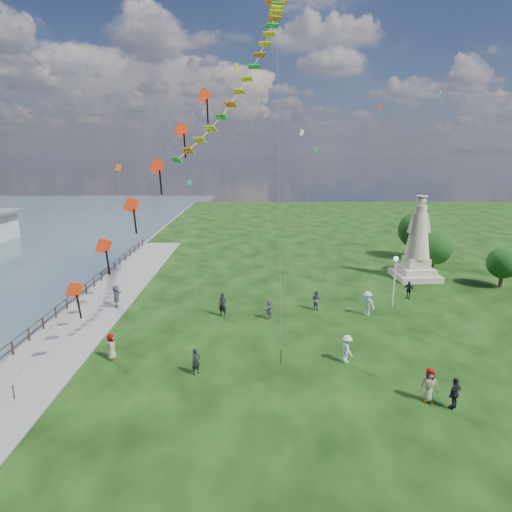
{
  "coord_description": "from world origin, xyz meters",
  "views": [
    {
      "loc": [
        -1.1,
        -20.71,
        12.49
      ],
      "look_at": [
        -1.0,
        8.0,
        5.5
      ],
      "focal_mm": 30.0,
      "sensor_mm": 36.0,
      "label": 1
    }
  ],
  "objects_px": {
    "person_6": "(223,305)",
    "person_5": "(117,297)",
    "statue": "(417,248)",
    "person_10": "(111,347)",
    "person_8": "(367,303)",
    "person_9": "(409,290)",
    "lamppost": "(395,271)",
    "person_2": "(347,349)",
    "person_4": "(429,385)",
    "person_3": "(455,393)",
    "person_7": "(316,300)",
    "person_11": "(269,309)",
    "person_0": "(196,362)"
  },
  "relations": [
    {
      "from": "statue",
      "to": "person_11",
      "type": "bearing_deg",
      "value": -148.18
    },
    {
      "from": "person_10",
      "to": "person_11",
      "type": "distance_m",
      "value": 11.94
    },
    {
      "from": "person_2",
      "to": "statue",
      "type": "bearing_deg",
      "value": -47.93
    },
    {
      "from": "person_6",
      "to": "person_9",
      "type": "distance_m",
      "value": 16.44
    },
    {
      "from": "statue",
      "to": "person_9",
      "type": "distance_m",
      "value": 7.28
    },
    {
      "from": "person_3",
      "to": "person_8",
      "type": "height_order",
      "value": "person_8"
    },
    {
      "from": "lamppost",
      "to": "person_9",
      "type": "height_order",
      "value": "lamppost"
    },
    {
      "from": "statue",
      "to": "person_10",
      "type": "distance_m",
      "value": 30.68
    },
    {
      "from": "person_10",
      "to": "person_4",
      "type": "bearing_deg",
      "value": -109.4
    },
    {
      "from": "person_0",
      "to": "person_8",
      "type": "distance_m",
      "value": 15.27
    },
    {
      "from": "statue",
      "to": "person_0",
      "type": "relative_size",
      "value": 5.29
    },
    {
      "from": "person_4",
      "to": "person_7",
      "type": "xyz_separation_m",
      "value": [
        -3.91,
        13.25,
        -0.09
      ]
    },
    {
      "from": "person_5",
      "to": "person_10",
      "type": "distance_m",
      "value": 9.26
    },
    {
      "from": "person_3",
      "to": "person_9",
      "type": "xyz_separation_m",
      "value": [
        3.49,
        16.49,
        -0.05
      ]
    },
    {
      "from": "person_0",
      "to": "person_10",
      "type": "xyz_separation_m",
      "value": [
        -5.47,
        1.89,
        0.04
      ]
    },
    {
      "from": "statue",
      "to": "person_8",
      "type": "distance_m",
      "value": 12.79
    },
    {
      "from": "person_7",
      "to": "person_11",
      "type": "bearing_deg",
      "value": 71.71
    },
    {
      "from": "person_3",
      "to": "person_5",
      "type": "bearing_deg",
      "value": -70.01
    },
    {
      "from": "person_2",
      "to": "person_4",
      "type": "distance_m",
      "value": 5.39
    },
    {
      "from": "person_2",
      "to": "person_7",
      "type": "height_order",
      "value": "person_2"
    },
    {
      "from": "lamppost",
      "to": "person_9",
      "type": "distance_m",
      "value": 3.79
    },
    {
      "from": "person_7",
      "to": "person_10",
      "type": "height_order",
      "value": "person_10"
    },
    {
      "from": "person_9",
      "to": "person_8",
      "type": "bearing_deg",
      "value": -95.78
    },
    {
      "from": "person_5",
      "to": "person_11",
      "type": "xyz_separation_m",
      "value": [
        12.44,
        -2.34,
        -0.17
      ]
    },
    {
      "from": "person_0",
      "to": "person_10",
      "type": "bearing_deg",
      "value": 116.37
    },
    {
      "from": "person_8",
      "to": "statue",
      "type": "bearing_deg",
      "value": 95.23
    },
    {
      "from": "person_0",
      "to": "person_9",
      "type": "bearing_deg",
      "value": -6.75
    },
    {
      "from": "person_8",
      "to": "person_11",
      "type": "xyz_separation_m",
      "value": [
        -7.71,
        -0.69,
        -0.21
      ]
    },
    {
      "from": "statue",
      "to": "person_10",
      "type": "bearing_deg",
      "value": -148.96
    },
    {
      "from": "statue",
      "to": "person_7",
      "type": "xyz_separation_m",
      "value": [
        -11.31,
        -8.83,
        -2.35
      ]
    },
    {
      "from": "person_4",
      "to": "person_9",
      "type": "bearing_deg",
      "value": 83.87
    },
    {
      "from": "person_2",
      "to": "person_9",
      "type": "bearing_deg",
      "value": -51.01
    },
    {
      "from": "statue",
      "to": "person_4",
      "type": "bearing_deg",
      "value": -112.14
    },
    {
      "from": "person_2",
      "to": "person_5",
      "type": "bearing_deg",
      "value": 44.09
    },
    {
      "from": "statue",
      "to": "person_4",
      "type": "xyz_separation_m",
      "value": [
        -7.4,
        -22.09,
        -2.26
      ]
    },
    {
      "from": "person_0",
      "to": "person_6",
      "type": "bearing_deg",
      "value": 39.89
    },
    {
      "from": "person_2",
      "to": "person_10",
      "type": "relative_size",
      "value": 1.05
    },
    {
      "from": "lamppost",
      "to": "person_2",
      "type": "xyz_separation_m",
      "value": [
        -5.78,
        -9.44,
        -2.27
      ]
    },
    {
      "from": "person_7",
      "to": "person_10",
      "type": "xyz_separation_m",
      "value": [
        -13.85,
        -8.57,
        0.01
      ]
    },
    {
      "from": "statue",
      "to": "person_11",
      "type": "xyz_separation_m",
      "value": [
        -15.19,
        -10.82,
        -2.4
      ]
    },
    {
      "from": "person_2",
      "to": "person_8",
      "type": "bearing_deg",
      "value": -39.65
    },
    {
      "from": "person_6",
      "to": "statue",
      "type": "bearing_deg",
      "value": 47.23
    },
    {
      "from": "person_9",
      "to": "person_11",
      "type": "height_order",
      "value": "person_9"
    },
    {
      "from": "person_8",
      "to": "person_9",
      "type": "distance_m",
      "value": 6.02
    },
    {
      "from": "person_2",
      "to": "person_3",
      "type": "distance_m",
      "value": 6.55
    },
    {
      "from": "person_8",
      "to": "person_11",
      "type": "height_order",
      "value": "person_8"
    },
    {
      "from": "person_5",
      "to": "person_9",
      "type": "distance_m",
      "value": 24.86
    },
    {
      "from": "person_2",
      "to": "person_8",
      "type": "distance_m",
      "value": 8.36
    },
    {
      "from": "person_6",
      "to": "person_5",
      "type": "bearing_deg",
      "value": -172.96
    },
    {
      "from": "person_0",
      "to": "person_11",
      "type": "bearing_deg",
      "value": 17.51
    }
  ]
}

